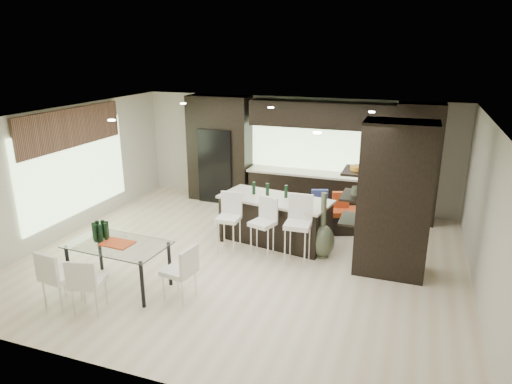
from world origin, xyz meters
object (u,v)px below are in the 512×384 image
at_px(stool_mid, 262,234).
at_px(chair_far, 61,279).
at_px(stool_right, 298,237).
at_px(bench, 331,220).
at_px(dining_table, 119,266).
at_px(chair_end, 179,275).
at_px(floor_vase, 323,225).
at_px(chair_near, 89,286).
at_px(kitchen_island, 275,220).
at_px(stool_left, 229,229).

xyz_separation_m(stool_mid, chair_far, (-2.37, -2.67, -0.03)).
xyz_separation_m(stool_right, chair_far, (-3.06, -2.64, -0.08)).
bearing_deg(bench, chair_far, -147.86).
xyz_separation_m(dining_table, chair_end, (1.12, 0.00, 0.03)).
height_order(floor_vase, chair_near, floor_vase).
xyz_separation_m(stool_mid, chair_near, (-1.86, -2.66, -0.05)).
xyz_separation_m(kitchen_island, dining_table, (-1.86, -2.68, -0.08)).
bearing_deg(chair_near, chair_end, 19.36).
bearing_deg(stool_right, chair_far, -141.99).
bearing_deg(stool_left, chair_far, -125.02).
distance_m(chair_far, chair_end, 1.80).
relative_size(chair_near, chair_end, 0.99).
distance_m(kitchen_island, chair_far, 4.19).
height_order(kitchen_island, stool_left, stool_left).
height_order(kitchen_island, dining_table, kitchen_island).
relative_size(stool_left, stool_right, 0.92).
height_order(kitchen_island, chair_near, kitchen_island).
xyz_separation_m(stool_left, stool_mid, (0.69, 0.00, -0.01)).
xyz_separation_m(stool_mid, chair_end, (-0.74, -1.89, -0.05)).
relative_size(kitchen_island, stool_left, 2.37).
xyz_separation_m(stool_right, chair_end, (-1.43, -1.87, -0.10)).
distance_m(chair_near, chair_end, 1.36).
xyz_separation_m(dining_table, chair_far, (-0.51, -0.77, 0.05)).
bearing_deg(stool_left, dining_table, -124.58).
xyz_separation_m(stool_left, stool_right, (1.38, -0.02, 0.04)).
relative_size(bench, dining_table, 0.83).
bearing_deg(stool_mid, chair_end, -93.86).
distance_m(stool_right, chair_near, 3.67).
distance_m(stool_mid, stool_right, 0.69).
bearing_deg(stool_mid, stool_right, 15.73).
bearing_deg(kitchen_island, bench, 51.93).
relative_size(stool_right, dining_table, 0.64).
xyz_separation_m(stool_mid, bench, (1.00, 1.68, -0.21)).
height_order(stool_right, chair_near, stool_right).
relative_size(stool_mid, stool_right, 0.90).
relative_size(stool_left, chair_far, 1.09).
distance_m(floor_vase, chair_end, 2.93).
height_order(stool_mid, floor_vase, floor_vase).
relative_size(stool_left, floor_vase, 0.74).
height_order(kitchen_island, floor_vase, floor_vase).
xyz_separation_m(floor_vase, chair_far, (-3.44, -3.06, -0.21)).
bearing_deg(floor_vase, chair_far, -138.38).
height_order(stool_mid, stool_right, stool_right).
bearing_deg(dining_table, stool_right, 39.37).
distance_m(kitchen_island, floor_vase, 1.16).
xyz_separation_m(bench, dining_table, (-2.87, -3.57, 0.13)).
height_order(floor_vase, dining_table, floor_vase).
height_order(dining_table, chair_far, chair_far).
distance_m(bench, chair_end, 3.98).
relative_size(stool_mid, chair_near, 1.12).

